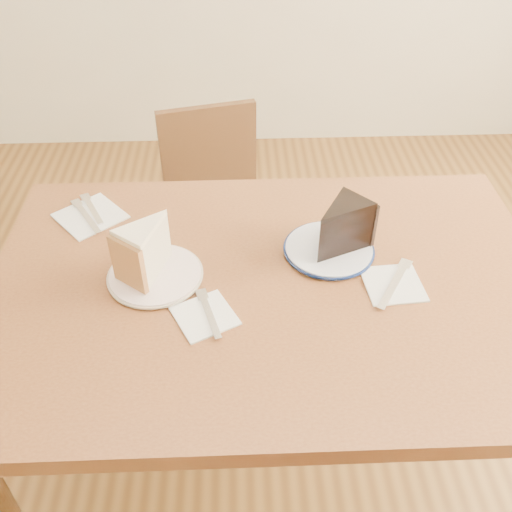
% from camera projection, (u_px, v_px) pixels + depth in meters
% --- Properties ---
extents(ground, '(4.00, 4.00, 0.00)m').
position_uv_depth(ground, '(267.00, 467.00, 1.69)').
color(ground, '#442B12').
rests_on(ground, ground).
extents(table, '(1.20, 0.80, 0.75)m').
position_uv_depth(table, '(270.00, 314.00, 1.27)').
color(table, '#492713').
rests_on(table, ground).
extents(chair_far, '(0.46, 0.46, 0.77)m').
position_uv_depth(chair_far, '(219.00, 215.00, 1.93)').
color(chair_far, black).
rests_on(chair_far, ground).
extents(plate_cream, '(0.19, 0.19, 0.01)m').
position_uv_depth(plate_cream, '(155.00, 275.00, 1.21)').
color(plate_cream, white).
rests_on(plate_cream, table).
extents(plate_navy, '(0.19, 0.19, 0.01)m').
position_uv_depth(plate_navy, '(329.00, 249.00, 1.28)').
color(plate_navy, white).
rests_on(plate_navy, table).
extents(carrot_cake, '(0.14, 0.15, 0.11)m').
position_uv_depth(carrot_cake, '(150.00, 249.00, 1.18)').
color(carrot_cake, beige).
rests_on(carrot_cake, plate_cream).
extents(chocolate_cake, '(0.16, 0.16, 0.10)m').
position_uv_depth(chocolate_cake, '(338.00, 231.00, 1.23)').
color(chocolate_cake, black).
rests_on(chocolate_cake, plate_navy).
extents(napkin_cream, '(0.15, 0.15, 0.00)m').
position_uv_depth(napkin_cream, '(205.00, 316.00, 1.13)').
color(napkin_cream, white).
rests_on(napkin_cream, table).
extents(napkin_navy, '(0.13, 0.13, 0.00)m').
position_uv_depth(napkin_navy, '(393.00, 284.00, 1.20)').
color(napkin_navy, white).
rests_on(napkin_navy, table).
extents(napkin_spare, '(0.20, 0.20, 0.00)m').
position_uv_depth(napkin_spare, '(90.00, 216.00, 1.38)').
color(napkin_spare, white).
rests_on(napkin_spare, table).
extents(fork_cream, '(0.05, 0.14, 0.00)m').
position_uv_depth(fork_cream, '(209.00, 314.00, 1.12)').
color(fork_cream, silver).
rests_on(fork_cream, napkin_cream).
extents(knife_navy, '(0.10, 0.15, 0.00)m').
position_uv_depth(knife_navy, '(394.00, 284.00, 1.19)').
color(knife_navy, silver).
rests_on(knife_navy, napkin_navy).
extents(fork_spare, '(0.08, 0.13, 0.00)m').
position_uv_depth(fork_spare, '(92.00, 209.00, 1.40)').
color(fork_spare, silver).
rests_on(fork_spare, napkin_spare).
extents(knife_spare, '(0.09, 0.14, 0.00)m').
position_uv_depth(knife_spare, '(86.00, 216.00, 1.37)').
color(knife_spare, silver).
rests_on(knife_spare, napkin_spare).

